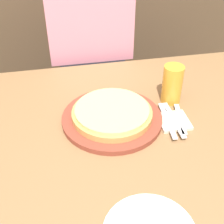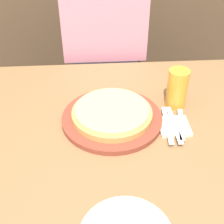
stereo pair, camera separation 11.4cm
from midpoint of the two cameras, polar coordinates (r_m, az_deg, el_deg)
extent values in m
cube|color=olive|center=(1.38, 5.31, -16.96)|extent=(1.60, 1.10, 0.77)
cylinder|color=brown|center=(1.16, 2.82, -1.29)|extent=(0.37, 0.37, 0.02)
cylinder|color=tan|center=(1.14, 2.85, -0.43)|extent=(0.30, 0.30, 0.02)
cylinder|color=#E0C175|center=(1.13, 2.88, 0.29)|extent=(0.27, 0.27, 0.01)
cylinder|color=gold|center=(1.23, 14.45, 4.09)|extent=(0.08, 0.08, 0.16)
cylinder|color=white|center=(1.20, 14.95, 6.84)|extent=(0.08, 0.08, 0.02)
cube|color=beige|center=(1.16, 14.03, -2.65)|extent=(0.11, 0.11, 0.01)
cube|color=silver|center=(1.15, 12.90, -2.40)|extent=(0.03, 0.21, 0.00)
cube|color=silver|center=(1.16, 14.10, -2.33)|extent=(0.02, 0.21, 0.00)
cube|color=silver|center=(1.16, 15.27, -2.26)|extent=(0.05, 0.18, 0.00)
cube|color=#33333D|center=(1.87, 0.54, 0.41)|extent=(0.33, 0.20, 0.75)
cube|color=pink|center=(1.59, 0.67, 17.49)|extent=(0.41, 0.20, 0.42)
camera|label=1|loc=(0.06, -87.14, 2.19)|focal=50.00mm
camera|label=2|loc=(0.06, 92.86, -2.19)|focal=50.00mm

